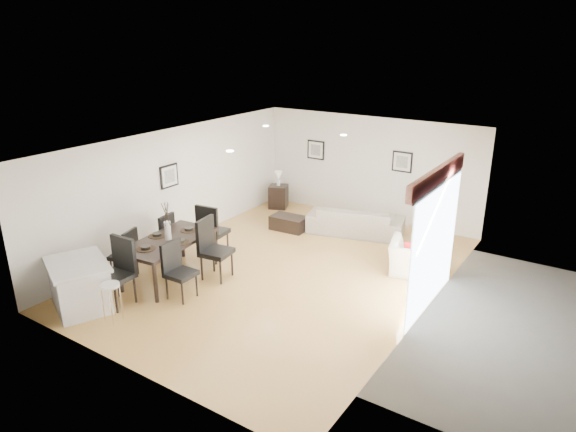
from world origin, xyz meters
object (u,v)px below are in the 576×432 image
Objects in this scene: dining_chair_head at (119,268)px; side_table at (278,197)px; dining_chair_foot at (211,228)px; coffee_table at (289,223)px; dining_chair_wfar at (163,235)px; armchair at (417,258)px; dining_table at (169,243)px; dining_chair_enear at (177,267)px; kitchen_island at (80,285)px; sofa at (356,221)px; bar_stool at (110,289)px; dining_chair_wnear at (127,251)px; dining_chair_efar at (212,245)px.

dining_chair_head is 1.92× the size of side_table.
dining_chair_foot is 2.43m from coffee_table.
coffee_table is at bearing 149.82° from dining_chair_wfar.
dining_table is (-4.10, -2.88, 0.39)m from armchair.
dining_chair_head is at bearing -83.67° from side_table.
dining_table is 1.91× the size of dining_chair_enear.
side_table is 6.58m from kitchen_island.
dining_chair_enear is 1.86m from dining_chair_foot.
sofa is 3.32× the size of bar_stool.
bar_stool reaches higher than sofa.
dining_chair_foot is at bearing 97.22° from bar_stool.
dining_chair_foot is at bearing 140.69° from dining_chair_wnear.
coffee_table is at bearing 75.75° from dining_table.
kitchen_island is (-0.99, -5.29, 0.27)m from coffee_table.
armchair is 3.64m from coffee_table.
bar_stool is at bearing 24.35° from kitchen_island.
coffee_table is at bearing 81.41° from dining_chair_head.
side_table is (-1.38, 5.34, -0.29)m from dining_chair_enear.
dining_chair_wfar reaches higher than kitchen_island.
armchair is 5.93m from bar_stool.
dining_chair_foot is at bearing 87.29° from dining_chair_head.
kitchen_island is (0.20, -6.58, 0.12)m from side_table.
coffee_table is (0.53, 4.77, -0.52)m from dining_chair_head.
sofa is at bearing -17.11° from dining_chair_enear.
dining_chair_wnear reaches higher than dining_table.
kitchen_island is (-4.57, -4.62, 0.09)m from armchair.
armchair reaches higher than bar_stool.
coffee_table is at bearing 103.70° from kitchen_island.
dining_chair_wnear is at bearing 59.71° from dining_chair_foot.
bar_stool is at bearing 90.05° from dining_chair_foot.
side_table is (-2.72, 0.61, -0.01)m from sofa.
dining_chair_head reaches higher than coffee_table.
dining_chair_wnear is 1.70m from dining_chair_efar.
dining_chair_foot is (-2.03, -3.00, 0.34)m from sofa.
bar_stool is at bearing 36.76° from armchair.
kitchen_island is at bearing -5.51° from dining_chair_wnear.
dining_table is 1.22m from dining_chair_head.
dining_chair_wnear is 1.59× the size of side_table.
dining_chair_enear is at bearing 172.25° from dining_chair_efar.
sofa is 3.58× the size of side_table.
bar_stool is at bearing 17.76° from dining_chair_wfar.
dining_chair_efar is 3.11m from coffee_table.
dining_chair_efar reaches higher than coffee_table.
dining_chair_foot reaches higher than coffee_table.
dining_table is (-2.04, -4.23, 0.41)m from sofa.
dining_chair_head is at bearing -99.54° from coffee_table.
bar_stool is (1.10, -2.25, 0.00)m from dining_chair_wfar.
coffee_table is 1.77m from side_table.
dining_table is at bearing 49.56° from sofa.
bar_stool is (-0.13, -5.29, 0.42)m from coffee_table.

